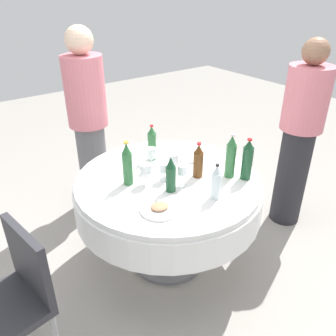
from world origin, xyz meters
name	(u,v)px	position (x,y,z in m)	size (l,w,h in m)	color
ground_plane	(168,258)	(0.00, 0.00, 0.00)	(10.00, 10.00, 0.00)	gray
dining_table	(168,196)	(0.00, 0.00, 0.59)	(1.30, 1.30, 0.74)	white
bottle_green_front	(231,157)	(-0.35, 0.23, 0.89)	(0.07, 0.07, 0.32)	#2D6B38
bottle_brown_rear	(198,161)	(-0.18, 0.11, 0.86)	(0.07, 0.07, 0.25)	#593314
bottle_green_near	(152,143)	(-0.08, -0.30, 0.87)	(0.06, 0.06, 0.27)	#2D6B38
bottle_dark_green_mid	(247,160)	(-0.42, 0.32, 0.88)	(0.07, 0.07, 0.30)	#194728
bottle_dark_green_north	(171,175)	(0.08, 0.14, 0.86)	(0.07, 0.07, 0.25)	#194728
bottle_clear_east	(216,183)	(-0.09, 0.37, 0.85)	(0.06, 0.06, 0.24)	silver
bottle_green_far	(127,164)	(0.26, -0.10, 0.88)	(0.07, 0.07, 0.31)	#2D6B38
wine_glass_mid	(182,170)	(-0.02, 0.13, 0.85)	(0.07, 0.07, 0.15)	white
wine_glass_north	(146,170)	(0.17, -0.02, 0.85)	(0.07, 0.07, 0.15)	white
wine_glass_east	(151,154)	(0.02, -0.17, 0.86)	(0.06, 0.06, 0.16)	white
wine_glass_far	(174,160)	(-0.07, -0.02, 0.85)	(0.07, 0.07, 0.15)	white
wine_glass_left	(164,169)	(0.04, 0.01, 0.83)	(0.07, 0.07, 0.13)	white
plate_left	(160,208)	(0.27, 0.28, 0.75)	(0.24, 0.24, 0.04)	white
plate_south	(190,157)	(-0.32, -0.15, 0.75)	(0.20, 0.20, 0.02)	white
spoon_rear	(112,172)	(0.27, -0.30, 0.74)	(0.18, 0.02, 0.01)	silver
person_front	(88,120)	(0.09, -1.05, 0.86)	(0.34, 0.34, 1.64)	slate
person_rear	(299,135)	(-1.18, 0.21, 0.83)	(0.34, 0.34, 1.58)	#26262B
chair_east	(15,293)	(1.11, 0.17, 0.52)	(0.46, 0.46, 0.87)	#2D2D33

